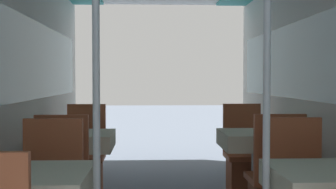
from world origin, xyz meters
TOP-DOWN VIEW (x-y plane):
  - wall_left at (-1.25, 1.96)m, footprint 0.05×6.71m
  - support_pole_left_0 at (-0.46, 0.98)m, footprint 0.04×0.04m
  - dining_table_left_1 at (-0.84, 2.76)m, footprint 0.67×0.67m
  - chair_left_far_1 at (-0.84, 3.33)m, footprint 0.41×0.41m
  - support_pole_right_0 at (0.46, 0.98)m, footprint 0.04×0.04m
  - dining_table_right_1 at (0.84, 2.76)m, footprint 0.67×0.67m
  - chair_right_far_1 at (0.84, 3.33)m, footprint 0.41×0.41m

SIDE VIEW (x-z plane):
  - chair_left_far_1 at x=-0.84m, z-range -0.19..0.79m
  - chair_right_far_1 at x=0.84m, z-range -0.19..0.79m
  - dining_table_left_1 at x=-0.84m, z-range 0.26..1.02m
  - dining_table_right_1 at x=0.84m, z-range 0.26..1.02m
  - support_pole_left_0 at x=-0.46m, z-range 0.00..2.30m
  - support_pole_right_0 at x=0.46m, z-range 0.00..2.30m
  - wall_left at x=-1.25m, z-range 0.04..2.34m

